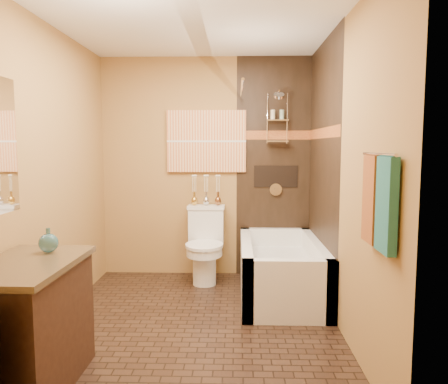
{
  "coord_description": "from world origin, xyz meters",
  "views": [
    {
      "loc": [
        0.36,
        -3.52,
        1.49
      ],
      "look_at": [
        0.24,
        0.4,
        1.08
      ],
      "focal_mm": 35.0,
      "sensor_mm": 36.0,
      "label": 1
    }
  ],
  "objects_px": {
    "sunset_painting": "(206,141)",
    "vanity": "(27,326)",
    "toilet": "(205,244)",
    "bathtub": "(281,274)"
  },
  "relations": [
    {
      "from": "sunset_painting",
      "to": "vanity",
      "type": "xyz_separation_m",
      "value": [
        -0.93,
        -2.48,
        -1.15
      ]
    },
    {
      "from": "toilet",
      "to": "bathtub",
      "type": "bearing_deg",
      "value": -28.52
    },
    {
      "from": "sunset_painting",
      "to": "bathtub",
      "type": "height_order",
      "value": "sunset_painting"
    },
    {
      "from": "vanity",
      "to": "toilet",
      "type": "bearing_deg",
      "value": 68.15
    },
    {
      "from": "bathtub",
      "to": "sunset_painting",
      "type": "bearing_deg",
      "value": 137.64
    },
    {
      "from": "toilet",
      "to": "vanity",
      "type": "height_order",
      "value": "toilet"
    },
    {
      "from": "bathtub",
      "to": "toilet",
      "type": "bearing_deg",
      "value": 150.24
    },
    {
      "from": "sunset_painting",
      "to": "bathtub",
      "type": "relative_size",
      "value": 0.6
    },
    {
      "from": "sunset_painting",
      "to": "vanity",
      "type": "bearing_deg",
      "value": -110.58
    },
    {
      "from": "sunset_painting",
      "to": "vanity",
      "type": "relative_size",
      "value": 0.98
    }
  ]
}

